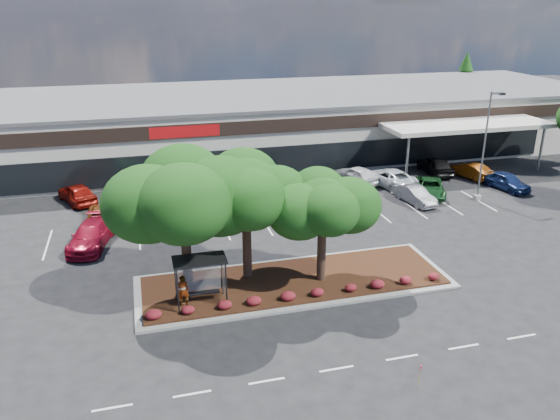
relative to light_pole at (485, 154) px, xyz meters
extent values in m
plane|color=black|center=(-16.64, -13.72, -3.87)|extent=(160.00, 160.00, 0.00)
cube|color=beige|center=(-16.64, 20.28, -0.87)|extent=(80.00, 20.00, 6.00)
cube|color=#565659|center=(-16.64, 20.28, 2.23)|extent=(80.40, 20.40, 0.30)
cube|color=black|center=(-16.64, 10.23, 0.93)|extent=(80.00, 0.25, 1.20)
cube|color=black|center=(-16.64, 10.23, -2.27)|extent=(60.00, 0.18, 2.60)
cube|color=#B90D10|center=(-22.64, 10.16, 0.93)|extent=(6.00, 0.12, 1.00)
cube|color=beige|center=(3.36, 7.78, 0.53)|extent=(16.00, 5.00, 0.40)
cylinder|color=gray|center=(-3.64, 5.78, -1.77)|extent=(0.24, 0.24, 4.20)
cylinder|color=gray|center=(10.36, 5.78, -1.77)|extent=(0.24, 0.24, 4.20)
cube|color=gray|center=(-18.64, -9.72, -3.80)|extent=(18.00, 6.00, 0.15)
cube|color=#401F13|center=(-18.64, -9.72, -3.67)|extent=(17.20, 5.20, 0.12)
cube|color=silver|center=(-28.64, -17.72, -3.87)|extent=(1.60, 0.12, 0.01)
cube|color=silver|center=(-25.44, -17.72, -3.87)|extent=(1.60, 0.12, 0.01)
cube|color=silver|center=(-22.24, -17.72, -3.87)|extent=(1.60, 0.12, 0.01)
cube|color=silver|center=(-19.04, -17.72, -3.87)|extent=(1.60, 0.12, 0.01)
cube|color=silver|center=(-15.84, -17.72, -3.87)|extent=(1.60, 0.12, 0.01)
cube|color=silver|center=(-12.64, -17.72, -3.87)|extent=(1.60, 0.12, 0.01)
cube|color=silver|center=(-9.44, -17.72, -3.87)|extent=(1.60, 0.12, 0.01)
cube|color=silver|center=(-33.14, -0.22, -3.87)|extent=(0.12, 5.00, 0.01)
cube|color=silver|center=(-30.14, -0.22, -3.87)|extent=(0.12, 5.00, 0.01)
cube|color=silver|center=(-27.14, -0.22, -3.87)|extent=(0.12, 5.00, 0.01)
cube|color=silver|center=(-24.14, -0.22, -3.87)|extent=(0.12, 5.00, 0.01)
cube|color=silver|center=(-21.14, -0.22, -3.87)|extent=(0.12, 5.00, 0.01)
cube|color=silver|center=(-18.14, -0.22, -3.87)|extent=(0.12, 5.00, 0.01)
cube|color=silver|center=(-15.14, -0.22, -3.87)|extent=(0.12, 5.00, 0.01)
cube|color=silver|center=(-12.14, -0.22, -3.87)|extent=(0.12, 5.00, 0.01)
cube|color=silver|center=(-9.14, -0.22, -3.87)|extent=(0.12, 5.00, 0.01)
cube|color=silver|center=(-6.14, -0.22, -3.87)|extent=(0.12, 5.00, 0.01)
cube|color=silver|center=(-3.14, -0.22, -3.87)|extent=(0.12, 5.00, 0.01)
cube|color=silver|center=(-0.14, -0.22, -3.87)|extent=(0.12, 5.00, 0.01)
cylinder|color=black|center=(-25.39, -10.27, -2.36)|extent=(0.08, 0.08, 2.50)
cylinder|color=black|center=(-22.89, -10.27, -2.36)|extent=(0.08, 0.08, 2.50)
cylinder|color=black|center=(-25.39, -11.57, -2.36)|extent=(0.08, 0.08, 2.50)
cylinder|color=black|center=(-22.89, -11.57, -2.36)|extent=(0.08, 0.08, 2.50)
cube|color=black|center=(-24.14, -10.92, -1.07)|extent=(2.75, 1.55, 0.10)
cube|color=silver|center=(-24.14, -10.27, -2.24)|extent=(2.30, 0.03, 2.00)
cube|color=black|center=(-24.14, -10.67, -3.16)|extent=(2.00, 0.35, 0.06)
cone|color=#173D12|center=(17.36, 30.28, 0.63)|extent=(3.96, 3.96, 9.00)
imported|color=#594C47|center=(-25.09, -10.96, -2.73)|extent=(0.66, 0.44, 1.77)
cube|color=gray|center=(-0.11, 0.04, -3.67)|extent=(0.50, 0.50, 0.40)
cylinder|color=gray|center=(-0.11, 0.04, 0.73)|extent=(0.14, 0.14, 8.41)
cube|color=gray|center=(0.32, -0.11, 4.78)|extent=(0.92, 0.50, 0.14)
cube|color=black|center=(0.79, -0.27, 4.71)|extent=(0.52, 0.43, 0.18)
cube|color=#A68657|center=(-16.16, -19.80, -3.31)|extent=(0.03, 0.03, 1.13)
cube|color=#FF4392|center=(-16.11, -19.80, -2.84)|extent=(0.02, 0.14, 0.18)
imported|color=maroon|center=(-30.22, -1.30, -3.10)|extent=(3.34, 5.70, 1.55)
imported|color=brown|center=(-29.60, 1.97, -3.19)|extent=(2.61, 5.10, 1.38)
imported|color=#5B5B62|center=(-24.68, 0.63, -3.14)|extent=(4.31, 5.83, 1.47)
imported|color=#B7B7B7|center=(-10.78, 1.78, -3.17)|extent=(3.04, 4.43, 1.40)
imported|color=#17451E|center=(-3.34, 2.04, -3.20)|extent=(4.02, 5.38, 1.36)
imported|color=slate|center=(-5.45, 0.65, -3.19)|extent=(2.07, 4.32, 1.37)
imported|color=navy|center=(3.84, 1.70, -3.13)|extent=(2.55, 4.60, 1.48)
imported|color=maroon|center=(-31.74, 7.79, -3.07)|extent=(3.67, 5.07, 1.60)
imported|color=#1D5327|center=(-27.94, 5.90, -3.03)|extent=(3.61, 5.39, 1.68)
imported|color=white|center=(-19.92, 8.23, -3.13)|extent=(2.24, 4.68, 1.48)
imported|color=#184325|center=(-16.38, 5.89, -3.03)|extent=(5.03, 6.70, 1.69)
imported|color=black|center=(-14.71, 6.91, -3.08)|extent=(3.58, 5.02, 1.59)
imported|color=white|center=(-7.97, 6.74, -3.10)|extent=(3.21, 4.87, 1.54)
imported|color=silver|center=(-5.48, 5.30, -3.11)|extent=(3.71, 5.93, 1.53)
imported|color=#733508|center=(2.71, 5.43, -3.18)|extent=(2.55, 4.47, 1.40)
imported|color=black|center=(0.19, 7.33, -3.03)|extent=(2.45, 5.11, 1.69)
camera|label=1|loc=(-26.68, -36.47, 11.45)|focal=35.00mm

